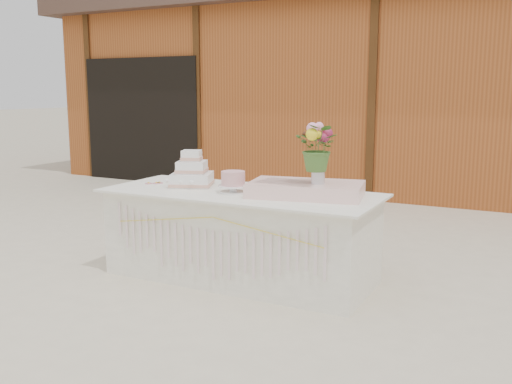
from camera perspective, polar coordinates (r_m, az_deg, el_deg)
ground at (r=5.09m, az=-1.56°, el=-8.54°), size 80.00×80.00×0.00m
barn at (r=10.48m, az=14.53°, el=10.07°), size 12.60×4.60×3.30m
cake_table at (r=4.97m, az=-1.61°, el=-4.33°), size 2.40×1.00×0.77m
wedding_cake at (r=5.21m, az=-6.42°, el=1.81°), size 0.47×0.47×0.33m
pink_cake_stand at (r=4.82m, az=-2.30°, el=1.13°), size 0.26×0.26×0.19m
satin_runner at (r=4.70m, az=5.02°, el=0.28°), size 1.00×0.70×0.12m
flower_vase at (r=4.62m, az=6.24°, el=1.75°), size 0.11×0.11×0.15m
bouquet at (r=4.59m, az=6.30°, el=5.04°), size 0.35×0.30×0.38m
loose_flowers at (r=5.47m, az=-9.96°, el=1.04°), size 0.14×0.33×0.02m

